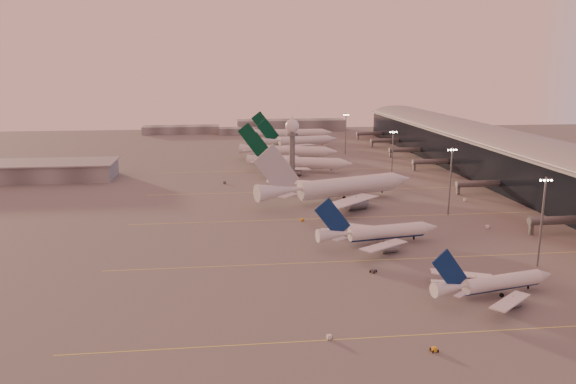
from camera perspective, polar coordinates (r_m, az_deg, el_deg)
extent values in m
plane|color=#5B5959|center=(149.41, 4.22, -8.43)|extent=(700.00, 700.00, 0.00)
cube|color=#EEE854|center=(128.43, 20.94, -12.98)|extent=(180.00, 0.25, 0.02)
cube|color=#EEE854|center=(166.34, 13.83, -6.53)|extent=(180.00, 0.25, 0.02)
cube|color=#EEE854|center=(207.10, 9.54, -2.49)|extent=(180.00, 0.25, 0.02)
cube|color=#EEE854|center=(249.33, 6.70, 0.22)|extent=(180.00, 0.25, 0.02)
cube|color=#EEE854|center=(297.21, 4.50, 2.31)|extent=(180.00, 0.25, 0.02)
cube|color=black|center=(284.72, 21.76, 2.80)|extent=(36.00, 360.00, 18.00)
cylinder|color=gray|center=(283.43, 21.91, 4.59)|extent=(10.08, 360.00, 10.08)
cube|color=gray|center=(283.41, 21.91, 4.63)|extent=(40.00, 362.00, 0.80)
cylinder|color=#5C5F64|center=(203.53, 25.98, -2.60)|extent=(22.00, 2.80, 2.80)
cube|color=#5C5F64|center=(198.95, 23.48, -3.38)|extent=(1.20, 1.20, 4.40)
cylinder|color=#5C5F64|center=(252.76, 19.02, 0.81)|extent=(22.00, 2.80, 2.80)
cube|color=#5C5F64|center=(249.09, 16.90, 0.25)|extent=(1.20, 1.20, 4.40)
cylinder|color=#5C5F64|center=(303.25, 14.51, 3.01)|extent=(22.00, 2.80, 2.80)
cube|color=#5C5F64|center=(300.20, 12.70, 2.57)|extent=(1.20, 1.20, 4.40)
cylinder|color=#5C5F64|center=(342.25, 12.01, 4.22)|extent=(22.00, 2.80, 2.80)
cube|color=#5C5F64|center=(339.54, 10.39, 3.83)|extent=(1.20, 1.20, 4.40)
cylinder|color=#5C5F64|center=(381.88, 10.02, 5.18)|extent=(22.00, 2.80, 2.80)
cube|color=#5C5F64|center=(379.46, 8.55, 4.83)|extent=(1.20, 1.20, 4.40)
cylinder|color=#5C5F64|center=(420.05, 8.47, 5.92)|extent=(22.00, 2.80, 2.80)
cube|color=#5C5F64|center=(417.85, 7.12, 5.60)|extent=(1.20, 1.20, 4.40)
cube|color=#5C5F63|center=(296.17, -24.88, 1.90)|extent=(80.00, 25.00, 8.00)
cube|color=gray|center=(295.49, -24.96, 2.70)|extent=(82.00, 27.00, 0.60)
cylinder|color=#5C5F64|center=(262.19, 0.42, 3.38)|extent=(2.60, 2.60, 22.00)
cylinder|color=#5C5F64|center=(260.55, 0.43, 5.87)|extent=(5.20, 5.20, 1.20)
sphere|color=silver|center=(260.10, 0.43, 6.72)|extent=(6.40, 6.40, 6.40)
cylinder|color=#5C5F64|center=(259.74, 0.43, 7.53)|extent=(0.16, 0.16, 2.00)
cylinder|color=#5C5F64|center=(166.16, 24.37, -2.84)|extent=(0.56, 0.56, 25.00)
cube|color=#5C5F64|center=(163.57, 24.76, 1.22)|extent=(3.60, 0.25, 0.25)
sphere|color=#FFEABF|center=(162.87, 24.29, 1.07)|extent=(0.56, 0.56, 0.56)
sphere|color=#FFEABF|center=(163.38, 24.59, 1.08)|extent=(0.56, 0.56, 0.56)
sphere|color=#FFEABF|center=(163.90, 24.89, 1.08)|extent=(0.56, 0.56, 0.56)
sphere|color=#FFEABF|center=(164.42, 25.19, 1.09)|extent=(0.56, 0.56, 0.56)
cylinder|color=#5C5F64|center=(212.52, 16.16, 1.04)|extent=(0.56, 0.56, 25.00)
cube|color=#5C5F64|center=(210.50, 16.36, 4.23)|extent=(3.60, 0.25, 0.25)
sphere|color=#FFEABF|center=(209.98, 15.97, 4.13)|extent=(0.56, 0.56, 0.56)
sphere|color=#FFEABF|center=(210.36, 16.23, 4.13)|extent=(0.56, 0.56, 0.56)
sphere|color=#FFEABF|center=(210.75, 16.48, 4.13)|extent=(0.56, 0.56, 0.56)
sphere|color=#FFEABF|center=(211.15, 16.73, 4.13)|extent=(0.56, 0.56, 0.56)
cylinder|color=#5C5F64|center=(261.68, 10.54, 3.47)|extent=(0.56, 0.56, 25.00)
cube|color=#5C5F64|center=(260.05, 10.65, 6.08)|extent=(3.60, 0.25, 0.25)
sphere|color=#FFEABF|center=(259.65, 10.33, 6.00)|extent=(0.56, 0.56, 0.56)
sphere|color=#FFEABF|center=(259.94, 10.54, 5.99)|extent=(0.56, 0.56, 0.56)
sphere|color=#FFEABF|center=(260.24, 10.75, 5.99)|extent=(0.56, 0.56, 0.56)
sphere|color=#FFEABF|center=(260.54, 10.96, 5.99)|extent=(0.56, 0.56, 0.56)
cylinder|color=#5C5F64|center=(347.38, 5.88, 5.89)|extent=(0.56, 0.56, 25.00)
cube|color=#5C5F64|center=(346.15, 5.92, 7.86)|extent=(3.60, 0.25, 0.25)
sphere|color=#FFEABF|center=(345.86, 5.68, 7.80)|extent=(0.56, 0.56, 0.56)
sphere|color=#FFEABF|center=(346.07, 5.84, 7.80)|extent=(0.56, 0.56, 0.56)
sphere|color=#FFEABF|center=(346.29, 6.00, 7.80)|extent=(0.56, 0.56, 0.56)
sphere|color=#FFEABF|center=(346.51, 6.17, 7.80)|extent=(0.56, 0.56, 0.56)
cube|color=#5C5F63|center=(460.70, -10.80, 6.24)|extent=(60.00, 18.00, 6.00)
cube|color=#5C5F63|center=(472.72, 0.30, 6.81)|extent=(90.00, 20.00, 9.00)
cube|color=#5C5F63|center=(449.94, -4.48, 6.21)|extent=(40.00, 15.00, 5.00)
cylinder|color=silver|center=(145.29, 20.94, -8.69)|extent=(21.15, 8.10, 3.56)
cylinder|color=navy|center=(145.57, 20.91, -8.98)|extent=(20.52, 7.03, 2.56)
cone|color=silver|center=(153.35, 24.54, -7.88)|extent=(4.73, 4.36, 3.56)
cone|color=silver|center=(136.40, 16.12, -9.54)|extent=(9.33, 5.41, 3.56)
cube|color=silver|center=(136.27, 21.64, -10.47)|extent=(13.72, 12.52, 1.12)
cylinder|color=gray|center=(139.89, 21.82, -10.60)|extent=(4.45, 3.15, 2.31)
cube|color=gray|center=(139.51, 21.86, -10.22)|extent=(0.33, 0.29, 1.42)
cube|color=silver|center=(148.75, 17.22, -8.16)|extent=(15.49, 7.33, 1.12)
cylinder|color=gray|center=(149.28, 18.44, -8.84)|extent=(4.45, 3.15, 2.31)
cube|color=gray|center=(148.93, 18.47, -8.48)|extent=(0.33, 0.29, 1.42)
cube|color=navy|center=(134.58, 16.09, -7.84)|extent=(9.59, 2.48, 10.60)
cube|color=silver|center=(133.40, 17.15, -10.09)|extent=(4.10, 3.71, 0.23)
cube|color=silver|center=(139.42, 15.17, -8.94)|extent=(4.28, 2.40, 0.23)
cylinder|color=black|center=(151.19, 23.19, -9.03)|extent=(0.47, 0.47, 0.94)
cylinder|color=black|center=(146.56, 19.83, -9.41)|extent=(1.11, 0.68, 1.03)
cylinder|color=black|center=(143.67, 20.88, -9.95)|extent=(1.11, 0.68, 1.03)
cylinder|color=silver|center=(175.59, 10.02, -4.14)|extent=(24.97, 8.29, 4.19)
cylinder|color=navy|center=(175.86, 10.00, -4.44)|extent=(24.28, 7.05, 3.02)
cone|color=silver|center=(182.42, 14.17, -3.70)|extent=(5.40, 4.94, 4.19)
cone|color=silver|center=(168.62, 4.67, -4.51)|extent=(10.88, 5.87, 4.19)
cube|color=silver|center=(164.44, 9.70, -5.57)|extent=(16.61, 14.16, 1.32)
cylinder|color=gray|center=(168.39, 10.23, -5.84)|extent=(5.16, 3.49, 2.72)
cube|color=gray|center=(168.02, 10.25, -5.46)|extent=(0.37, 0.33, 1.68)
cube|color=silver|center=(182.28, 6.87, -3.64)|extent=(18.20, 9.50, 1.32)
cylinder|color=gray|center=(181.88, 8.02, -4.34)|extent=(5.16, 3.49, 2.72)
cube|color=gray|center=(181.53, 8.04, -3.99)|extent=(0.37, 0.33, 1.68)
cube|color=navy|center=(166.98, 4.54, -2.83)|extent=(11.40, 2.32, 12.49)
cube|color=silver|center=(164.38, 5.28, -4.95)|extent=(4.91, 4.23, 0.28)
cube|color=silver|center=(172.86, 4.12, -4.03)|extent=(5.07, 3.05, 0.28)
cylinder|color=black|center=(180.66, 12.65, -4.73)|extent=(0.55, 0.55, 1.10)
cylinder|color=black|center=(177.66, 9.06, -4.85)|extent=(1.29, 0.75, 1.21)
cylinder|color=black|center=(173.51, 9.74, -5.31)|extent=(1.29, 0.75, 1.21)
cylinder|color=silver|center=(228.73, 6.16, 0.31)|extent=(43.76, 21.52, 6.88)
cylinder|color=silver|center=(229.07, 6.15, -0.07)|extent=(42.27, 19.41, 4.96)
cone|color=silver|center=(243.71, 11.37, 0.90)|extent=(10.37, 9.38, 6.88)
cone|color=silver|center=(213.58, -0.91, -0.28)|extent=(19.71, 12.78, 6.88)
cube|color=silver|center=(208.35, 6.38, -1.28)|extent=(26.61, 28.39, 2.04)
cylinder|color=gray|center=(215.38, 6.93, -1.59)|extent=(9.54, 7.12, 4.47)
cube|color=gray|center=(215.00, 6.94, -1.18)|extent=(0.41, 0.37, 2.75)
cube|color=silver|center=(239.05, 1.61, 0.63)|extent=(32.33, 11.67, 2.04)
cylinder|color=gray|center=(238.49, 3.23, -0.10)|extent=(9.54, 7.12, 4.47)
cube|color=gray|center=(238.14, 3.23, 0.27)|extent=(0.41, 0.37, 2.75)
cube|color=#ADB0B5|center=(211.49, -1.15, 1.84)|extent=(18.07, 6.88, 20.43)
cube|color=silver|center=(205.93, 0.02, -0.73)|extent=(8.23, 8.35, 0.28)
cube|color=silver|center=(220.91, -1.96, 0.20)|extent=(8.82, 4.07, 0.28)
cylinder|color=black|center=(238.95, 9.52, -0.29)|extent=(0.56, 0.56, 1.11)
cylinder|color=black|center=(229.82, 5.06, -0.67)|extent=(1.34, 0.94, 1.22)
cylinder|color=black|center=(225.80, 5.71, -0.93)|extent=(1.34, 0.94, 1.22)
cylinder|color=silver|center=(288.39, 1.88, 2.80)|extent=(33.94, 14.60, 5.44)
cylinder|color=silver|center=(288.60, 1.88, 2.56)|extent=(32.87, 12.95, 3.92)
cone|color=silver|center=(286.48, 5.88, 2.67)|extent=(7.79, 7.04, 5.44)
cone|color=silver|center=(292.34, -2.78, 3.06)|extent=(15.11, 9.16, 5.44)
cube|color=silver|center=(275.97, -0.22, 2.14)|extent=(25.15, 10.60, 1.61)
cylinder|color=gray|center=(279.00, 0.73, 1.79)|extent=(7.26, 5.21, 3.54)
cube|color=gray|center=(278.76, 0.73, 2.05)|extent=(0.34, 0.30, 2.18)
cube|color=silver|center=(303.56, 0.68, 3.13)|extent=(21.55, 21.14, 1.61)
cylinder|color=gray|center=(300.09, 1.36, 2.57)|extent=(7.26, 5.21, 3.54)
cube|color=gray|center=(299.86, 1.36, 2.82)|extent=(0.34, 0.30, 2.18)
cube|color=#033422|center=(291.46, -2.93, 4.32)|extent=(14.48, 4.47, 16.11)
cube|color=silver|center=(286.08, -3.11, 2.87)|extent=(6.86, 3.54, 0.23)
cube|color=silver|center=(298.66, -2.56, 3.30)|extent=(6.49, 6.20, 0.23)
cylinder|color=black|center=(287.62, 4.41, 2.05)|extent=(0.47, 0.47, 0.94)
cylinder|color=black|center=(291.36, 1.40, 2.24)|extent=(1.12, 0.74, 1.03)
cylinder|color=black|center=(287.34, 1.28, 2.09)|extent=(1.12, 0.74, 1.03)
cylinder|color=silver|center=(325.98, 0.69, 4.00)|extent=(35.62, 14.51, 5.70)
cylinder|color=silver|center=(326.17, 0.69, 3.78)|extent=(34.53, 12.78, 4.10)
cone|color=silver|center=(323.97, 4.40, 3.91)|extent=(8.06, 7.25, 5.70)
cone|color=silver|center=(330.00, -3.64, 4.21)|extent=(15.78, 9.28, 5.70)
cube|color=silver|center=(312.87, -1.24, 3.44)|extent=(26.33, 11.67, 1.69)
cylinder|color=gray|center=(316.02, -0.36, 3.11)|extent=(7.56, 5.32, 3.70)
cube|color=gray|center=(315.79, -0.36, 3.35)|extent=(0.35, 0.31, 2.28)
cube|color=silver|center=(341.87, -0.43, 4.25)|extent=(22.87, 21.78, 1.69)
cylinder|color=gray|center=(338.18, 0.20, 3.75)|extent=(7.56, 5.32, 3.70)
cube|color=gray|center=(337.97, 0.20, 3.98)|extent=(0.35, 0.31, 2.28)
cube|color=#033422|center=(329.20, -3.78, 5.38)|extent=(15.25, 4.32, 16.86)
cube|color=silver|center=(323.41, -3.93, 4.05)|extent=(7.21, 3.85, 0.25)
cube|color=silver|center=(336.65, -3.44, 4.41)|extent=(6.85, 6.41, 0.25)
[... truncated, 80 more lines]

